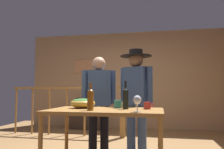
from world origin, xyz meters
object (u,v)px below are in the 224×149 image
(wine_glass, at_px, (137,101))
(flat_screen_tv, at_px, (86,104))
(person_standing_right, at_px, (136,93))
(tv_console, at_px, (86,121))
(wine_bottle_amber, at_px, (90,99))
(mug_red, at_px, (147,106))
(person_standing_left, at_px, (99,98))
(mug_teal, at_px, (118,104))
(wine_bottle_dark, at_px, (126,98))
(serving_table, at_px, (105,116))
(stair_railing, at_px, (84,105))
(salad_bowl, at_px, (83,103))
(framed_picture, at_px, (83,66))

(wine_glass, bearing_deg, flat_screen_tv, 116.17)
(person_standing_right, bearing_deg, tv_console, -35.86)
(wine_bottle_amber, bearing_deg, person_standing_right, 66.54)
(mug_red, xyz_separation_m, person_standing_left, (-0.78, 0.67, 0.06))
(flat_screen_tv, distance_m, mug_teal, 3.27)
(flat_screen_tv, relative_size, mug_teal, 4.38)
(tv_console, relative_size, wine_bottle_dark, 2.66)
(mug_red, distance_m, mug_teal, 0.39)
(wine_bottle_amber, height_order, person_standing_left, person_standing_left)
(tv_console, bearing_deg, serving_table, -68.05)
(wine_bottle_dark, relative_size, mug_red, 2.85)
(wine_bottle_amber, bearing_deg, flat_screen_tv, 109.07)
(person_standing_left, bearing_deg, tv_console, -88.33)
(stair_railing, height_order, flat_screen_tv, stair_railing)
(salad_bowl, xyz_separation_m, person_standing_left, (0.03, 0.66, 0.04))
(wine_bottle_amber, distance_m, person_standing_right, 1.06)
(framed_picture, distance_m, mug_red, 3.99)
(wine_glass, distance_m, person_standing_left, 1.29)
(wine_bottle_amber, relative_size, person_standing_right, 0.19)
(stair_railing, xyz_separation_m, serving_table, (1.02, -2.27, 0.03))
(wine_glass, bearing_deg, framed_picture, 116.47)
(mug_red, relative_size, mug_teal, 0.97)
(flat_screen_tv, bearing_deg, serving_table, -67.85)
(flat_screen_tv, relative_size, serving_table, 0.39)
(framed_picture, bearing_deg, person_standing_left, -66.39)
(serving_table, height_order, mug_teal, mug_teal)
(mug_teal, bearing_deg, person_standing_right, 72.65)
(stair_railing, distance_m, flat_screen_tv, 0.94)
(wine_bottle_dark, bearing_deg, framed_picture, 116.55)
(person_standing_left, height_order, person_standing_right, person_standing_right)
(serving_table, xyz_separation_m, mug_teal, (0.11, 0.21, 0.13))
(stair_railing, distance_m, wine_bottle_amber, 2.62)
(salad_bowl, height_order, wine_bottle_dark, wine_bottle_dark)
(serving_table, xyz_separation_m, person_standing_right, (0.29, 0.79, 0.26))
(wine_glass, xyz_separation_m, wine_bottle_dark, (-0.18, 0.37, 0.02))
(framed_picture, bearing_deg, wine_glass, -63.53)
(serving_table, bearing_deg, wine_bottle_dark, 18.31)
(stair_railing, distance_m, person_standing_left, 1.66)
(flat_screen_tv, relative_size, wine_glass, 3.09)
(framed_picture, distance_m, wine_bottle_dark, 3.89)
(serving_table, relative_size, wine_glass, 7.81)
(serving_table, height_order, person_standing_right, person_standing_right)
(mug_red, height_order, person_standing_left, person_standing_left)
(stair_railing, relative_size, wine_bottle_dark, 7.88)
(framed_picture, relative_size, wine_glass, 3.10)
(mug_teal, height_order, person_standing_left, person_standing_left)
(wine_glass, bearing_deg, mug_teal, 120.73)
(flat_screen_tv, height_order, wine_glass, wine_glass)
(salad_bowl, relative_size, mug_teal, 2.61)
(wine_bottle_amber, distance_m, person_standing_left, 0.99)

